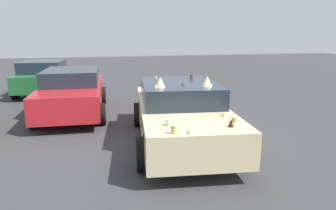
% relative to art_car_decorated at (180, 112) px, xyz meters
% --- Properties ---
extents(ground_plane, '(60.00, 60.00, 0.00)m').
position_rel_art_car_decorated_xyz_m(ground_plane, '(-0.05, 0.01, -0.71)').
color(ground_plane, '#38383A').
extents(art_car_decorated, '(4.88, 2.56, 1.59)m').
position_rel_art_car_decorated_xyz_m(art_car_decorated, '(0.00, 0.00, 0.00)').
color(art_car_decorated, beige).
rests_on(art_car_decorated, ground).
extents(parked_sedan_far_left, '(4.49, 2.21, 1.41)m').
position_rel_art_car_decorated_xyz_m(parked_sedan_far_left, '(3.29, 2.54, 0.01)').
color(parked_sedan_far_left, red).
rests_on(parked_sedan_far_left, ground).
extents(parked_sedan_row_back_far, '(4.27, 2.30, 1.40)m').
position_rel_art_car_decorated_xyz_m(parked_sedan_row_back_far, '(7.42, 3.85, 0.01)').
color(parked_sedan_row_back_far, '#1E602D').
rests_on(parked_sedan_row_back_far, ground).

